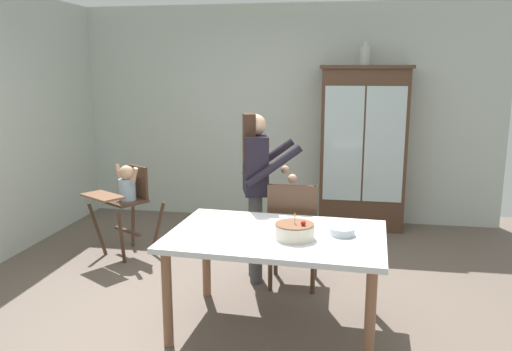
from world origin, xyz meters
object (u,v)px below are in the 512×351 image
object	(u,v)px
ceramic_vase	(365,55)
dining_chair_far_side	(293,228)
china_cabinet	(363,148)
adult_person	(256,177)
serving_bowl	(342,231)
dining_table	(276,245)
high_chair_with_toddler	(126,194)
birthday_cake	(295,231)

from	to	relation	value
ceramic_vase	dining_chair_far_side	distance (m)	2.55
china_cabinet	ceramic_vase	bearing A→B (deg)	170.70
adult_person	serving_bowl	world-z (taller)	adult_person
dining_chair_far_side	dining_table	bearing A→B (deg)	86.00
dining_chair_far_side	high_chair_with_toddler	bearing A→B (deg)	-17.61
china_cabinet	dining_table	size ratio (longest dim) A/B	1.22
high_chair_with_toddler	adult_person	xyz separation A→B (m)	(1.43, -0.41, 0.31)
serving_bowl	adult_person	bearing A→B (deg)	133.05
china_cabinet	dining_table	xyz separation A→B (m)	(-0.68, -2.68, -0.33)
china_cabinet	adult_person	bearing A→B (deg)	-118.57
ceramic_vase	dining_table	xyz separation A→B (m)	(-0.66, -2.68, -1.42)
high_chair_with_toddler	serving_bowl	size ratio (longest dim) A/B	5.28
ceramic_vase	birthday_cake	xyz separation A→B (m)	(-0.52, -2.77, -1.28)
dining_table	birthday_cake	world-z (taller)	birthday_cake
ceramic_vase	high_chair_with_toddler	size ratio (longest dim) A/B	0.28
ceramic_vase	adult_person	distance (m)	2.33
high_chair_with_toddler	ceramic_vase	bearing A→B (deg)	62.11
ceramic_vase	birthday_cake	bearing A→B (deg)	-100.56
dining_chair_far_side	serving_bowl	bearing A→B (deg)	121.40
adult_person	serving_bowl	bearing A→B (deg)	-152.72
ceramic_vase	dining_chair_far_side	xyz separation A→B (m)	(-0.61, -1.95, -1.52)
adult_person	serving_bowl	xyz separation A→B (m)	(0.77, -0.83, -0.20)
ceramic_vase	dining_chair_far_side	bearing A→B (deg)	-107.33
birthday_cake	dining_chair_far_side	distance (m)	0.85
china_cabinet	high_chair_with_toddler	xyz separation A→B (m)	(-2.41, -1.40, -0.33)
dining_table	high_chair_with_toddler	bearing A→B (deg)	143.58
china_cabinet	adult_person	size ratio (longest dim) A/B	1.28
china_cabinet	high_chair_with_toddler	world-z (taller)	china_cabinet
serving_bowl	china_cabinet	bearing A→B (deg)	85.43
adult_person	dining_table	size ratio (longest dim) A/B	0.96
ceramic_vase	serving_bowl	size ratio (longest dim) A/B	1.50
china_cabinet	birthday_cake	size ratio (longest dim) A/B	6.98
adult_person	dining_table	bearing A→B (deg)	-176.57
high_chair_with_toddler	serving_bowl	xyz separation A→B (m)	(2.20, -1.23, 0.11)
high_chair_with_toddler	serving_bowl	bearing A→B (deg)	2.45
high_chair_with_toddler	dining_table	bearing A→B (deg)	-4.73
birthday_cake	dining_chair_far_side	size ratio (longest dim) A/B	0.29
birthday_cake	serving_bowl	xyz separation A→B (m)	(0.33, 0.13, -0.03)
serving_bowl	dining_chair_far_side	xyz separation A→B (m)	(-0.42, 0.68, -0.21)
ceramic_vase	serving_bowl	distance (m)	2.95
birthday_cake	dining_chair_far_side	world-z (taller)	dining_chair_far_side
high_chair_with_toddler	adult_person	size ratio (longest dim) A/B	0.62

